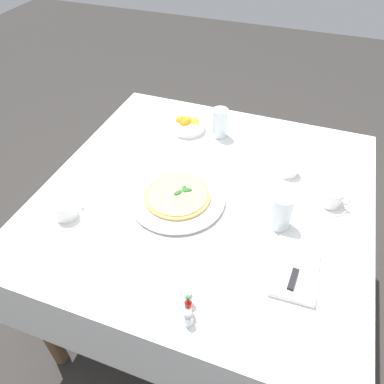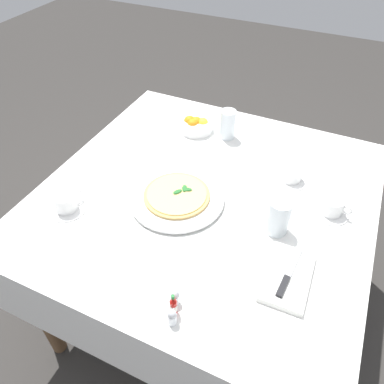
{
  "view_description": "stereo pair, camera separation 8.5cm",
  "coord_description": "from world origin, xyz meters",
  "px_view_note": "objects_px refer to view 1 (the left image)",
  "views": [
    {
      "loc": [
        -0.97,
        -0.3,
        1.68
      ],
      "look_at": [
        -0.04,
        0.04,
        0.76
      ],
      "focal_mm": 34.91,
      "sensor_mm": 36.0,
      "label": 1
    },
    {
      "loc": [
        -0.94,
        -0.38,
        1.68
      ],
      "look_at": [
        -0.04,
        0.04,
        0.76
      ],
      "focal_mm": 34.91,
      "sensor_mm": 36.0,
      "label": 2
    }
  ],
  "objects_px": {
    "coffee_cup_far_left": "(65,211)",
    "water_glass_far_right": "(220,124)",
    "salt_shaker": "(188,298)",
    "coffee_cup_center_back": "(288,169)",
    "citrus_bowl": "(187,125)",
    "dinner_knife": "(297,266)",
    "hot_sauce_bottle": "(188,306)",
    "water_glass_near_right": "(281,213)",
    "napkin_folded": "(296,270)",
    "coffee_cup_back_corner": "(330,198)",
    "pepper_shaker": "(188,318)",
    "pizza": "(177,196)",
    "pizza_plate": "(177,198)"
  },
  "relations": [
    {
      "from": "napkin_folded",
      "to": "dinner_knife",
      "type": "xyz_separation_m",
      "value": [
        0.0,
        -0.0,
        0.01
      ]
    },
    {
      "from": "pepper_shaker",
      "to": "water_glass_near_right",
      "type": "bearing_deg",
      "value": -20.34
    },
    {
      "from": "hot_sauce_bottle",
      "to": "salt_shaker",
      "type": "distance_m",
      "value": 0.03
    },
    {
      "from": "pepper_shaker",
      "to": "coffee_cup_far_left",
      "type": "bearing_deg",
      "value": 67.01
    },
    {
      "from": "coffee_cup_center_back",
      "to": "napkin_folded",
      "type": "bearing_deg",
      "value": -167.38
    },
    {
      "from": "hot_sauce_bottle",
      "to": "dinner_knife",
      "type": "bearing_deg",
      "value": -46.76
    },
    {
      "from": "citrus_bowl",
      "to": "pepper_shaker",
      "type": "distance_m",
      "value": 0.93
    },
    {
      "from": "pizza_plate",
      "to": "coffee_cup_far_left",
      "type": "xyz_separation_m",
      "value": [
        -0.21,
        0.33,
        0.02
      ]
    },
    {
      "from": "coffee_cup_back_corner",
      "to": "water_glass_far_right",
      "type": "xyz_separation_m",
      "value": [
        0.28,
        0.5,
        0.03
      ]
    },
    {
      "from": "pizza",
      "to": "dinner_knife",
      "type": "distance_m",
      "value": 0.48
    },
    {
      "from": "hot_sauce_bottle",
      "to": "napkin_folded",
      "type": "bearing_deg",
      "value": -47.07
    },
    {
      "from": "hot_sauce_bottle",
      "to": "citrus_bowl",
      "type": "bearing_deg",
      "value": 20.6
    },
    {
      "from": "pizza",
      "to": "salt_shaker",
      "type": "relative_size",
      "value": 4.25
    },
    {
      "from": "napkin_folded",
      "to": "hot_sauce_bottle",
      "type": "relative_size",
      "value": 2.7
    },
    {
      "from": "water_glass_near_right",
      "to": "dinner_knife",
      "type": "xyz_separation_m",
      "value": [
        -0.17,
        -0.08,
        -0.03
      ]
    },
    {
      "from": "coffee_cup_far_left",
      "to": "water_glass_far_right",
      "type": "bearing_deg",
      "value": -27.99
    },
    {
      "from": "napkin_folded",
      "to": "pepper_shaker",
      "type": "distance_m",
      "value": 0.36
    },
    {
      "from": "water_glass_near_right",
      "to": "citrus_bowl",
      "type": "height_order",
      "value": "water_glass_near_right"
    },
    {
      "from": "coffee_cup_far_left",
      "to": "napkin_folded",
      "type": "height_order",
      "value": "coffee_cup_far_left"
    },
    {
      "from": "water_glass_far_right",
      "to": "salt_shaker",
      "type": "height_order",
      "value": "water_glass_far_right"
    },
    {
      "from": "citrus_bowl",
      "to": "dinner_knife",
      "type": "bearing_deg",
      "value": -136.5
    },
    {
      "from": "dinner_knife",
      "to": "pepper_shaker",
      "type": "distance_m",
      "value": 0.36
    },
    {
      "from": "coffee_cup_far_left",
      "to": "hot_sauce_bottle",
      "type": "relative_size",
      "value": 1.57
    },
    {
      "from": "pepper_shaker",
      "to": "napkin_folded",
      "type": "bearing_deg",
      "value": -42.75
    },
    {
      "from": "coffee_cup_back_corner",
      "to": "napkin_folded",
      "type": "height_order",
      "value": "coffee_cup_back_corner"
    },
    {
      "from": "pizza",
      "to": "water_glass_far_right",
      "type": "relative_size",
      "value": 1.85
    },
    {
      "from": "coffee_cup_far_left",
      "to": "dinner_knife",
      "type": "distance_m",
      "value": 0.78
    },
    {
      "from": "citrus_bowl",
      "to": "salt_shaker",
      "type": "xyz_separation_m",
      "value": [
        -0.82,
        -0.31,
        -0.0
      ]
    },
    {
      "from": "pizza_plate",
      "to": "salt_shaker",
      "type": "relative_size",
      "value": 6.12
    },
    {
      "from": "coffee_cup_far_left",
      "to": "napkin_folded",
      "type": "bearing_deg",
      "value": -86.94
    },
    {
      "from": "coffee_cup_center_back",
      "to": "citrus_bowl",
      "type": "height_order",
      "value": "citrus_bowl"
    },
    {
      "from": "coffee_cup_far_left",
      "to": "dinner_knife",
      "type": "relative_size",
      "value": 0.66
    },
    {
      "from": "napkin_folded",
      "to": "dinner_knife",
      "type": "bearing_deg",
      "value": -6.14
    },
    {
      "from": "coffee_cup_back_corner",
      "to": "coffee_cup_center_back",
      "type": "relative_size",
      "value": 1.02
    },
    {
      "from": "hot_sauce_bottle",
      "to": "water_glass_far_right",
      "type": "bearing_deg",
      "value": 11.3
    },
    {
      "from": "salt_shaker",
      "to": "coffee_cup_center_back",
      "type": "bearing_deg",
      "value": -14.21
    },
    {
      "from": "napkin_folded",
      "to": "citrus_bowl",
      "type": "bearing_deg",
      "value": 41.66
    },
    {
      "from": "water_glass_near_right",
      "to": "dinner_knife",
      "type": "bearing_deg",
      "value": -154.12
    },
    {
      "from": "dinner_knife",
      "to": "pizza",
      "type": "bearing_deg",
      "value": 74.48
    },
    {
      "from": "dinner_knife",
      "to": "citrus_bowl",
      "type": "xyz_separation_m",
      "value": [
        0.6,
        0.57,
        0.0
      ]
    },
    {
      "from": "pizza",
      "to": "salt_shaker",
      "type": "height_order",
      "value": "salt_shaker"
    },
    {
      "from": "pizza",
      "to": "citrus_bowl",
      "type": "xyz_separation_m",
      "value": [
        0.44,
        0.13,
        0.0
      ]
    },
    {
      "from": "coffee_cup_far_left",
      "to": "dinner_knife",
      "type": "height_order",
      "value": "coffee_cup_far_left"
    },
    {
      "from": "pizza_plate",
      "to": "dinner_knife",
      "type": "height_order",
      "value": "dinner_knife"
    },
    {
      "from": "coffee_cup_center_back",
      "to": "hot_sauce_bottle",
      "type": "bearing_deg",
      "value": 167.15
    },
    {
      "from": "water_glass_far_right",
      "to": "pepper_shaker",
      "type": "distance_m",
      "value": 0.9
    },
    {
      "from": "coffee_cup_back_corner",
      "to": "coffee_cup_center_back",
      "type": "bearing_deg",
      "value": 55.88
    },
    {
      "from": "napkin_folded",
      "to": "citrus_bowl",
      "type": "relative_size",
      "value": 1.49
    },
    {
      "from": "napkin_folded",
      "to": "salt_shaker",
      "type": "xyz_separation_m",
      "value": [
        -0.21,
        0.27,
        0.02
      ]
    },
    {
      "from": "citrus_bowl",
      "to": "pepper_shaker",
      "type": "relative_size",
      "value": 2.67
    }
  ]
}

